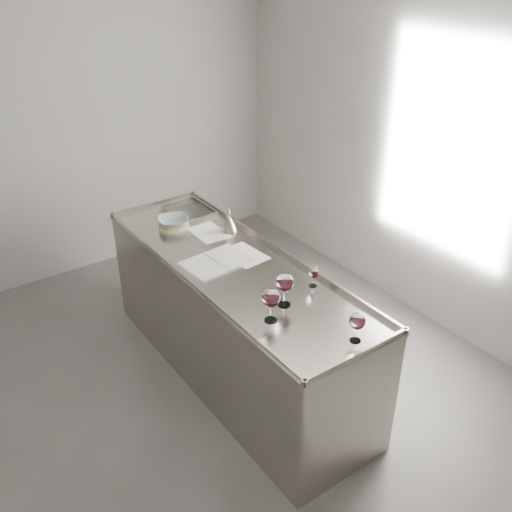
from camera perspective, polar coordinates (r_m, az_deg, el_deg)
room_shell at (r=3.19m, az=-6.89°, el=1.44°), size 4.54×5.04×2.84m
counter at (r=4.12m, az=-2.09°, el=-6.50°), size 0.77×2.42×0.97m
wine_glass_left at (r=3.24m, az=1.51°, el=-4.29°), size 0.11×0.11×0.21m
wine_glass_middle at (r=3.37m, az=2.90°, el=-2.74°), size 0.11×0.11×0.22m
wine_glass_right at (r=3.14m, az=10.09°, el=-6.51°), size 0.09×0.09×0.18m
wine_glass_small at (r=3.60m, az=5.79°, el=-1.79°), size 0.06×0.06×0.13m
notebook at (r=3.89m, az=-3.95°, el=-0.56°), size 0.46×0.34×0.02m
loose_paper_top at (r=3.98m, az=-1.20°, el=0.13°), size 0.25×0.34×0.00m
loose_paper_under at (r=4.29m, az=-4.75°, el=2.36°), size 0.22×0.32×0.00m
trivet at (r=4.41m, az=-8.22°, el=3.02°), size 0.30×0.30×0.02m
ceramic_bowl at (r=4.39m, az=-8.26°, el=3.47°), size 0.29×0.29×0.06m
wine_funnel at (r=4.28m, az=-2.71°, el=3.20°), size 0.13×0.13×0.19m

